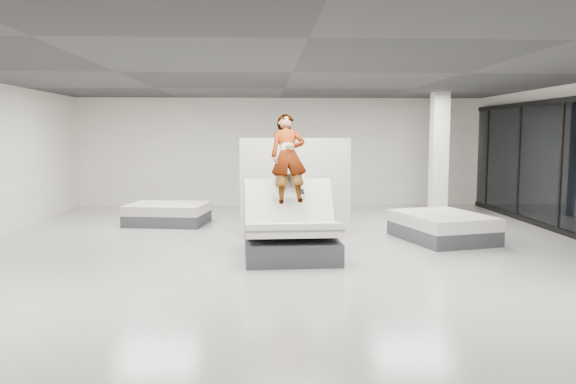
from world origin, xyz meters
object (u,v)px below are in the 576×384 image
object	(u,v)px
flat_bed_left_far	(168,214)
hero_bed	(290,233)
divider_panel	(295,188)
person	(288,178)
remote	(303,192)
flat_bed_right_far	(442,227)
column	(439,155)

from	to	relation	value
flat_bed_left_far	hero_bed	bearing A→B (deg)	-52.53
hero_bed	divider_panel	xyz separation A→B (m)	(0.18, 1.70, 0.62)
hero_bed	person	xyz separation A→B (m)	(-0.02, 0.35, 0.95)
person	remote	xyz separation A→B (m)	(0.24, -0.34, -0.22)
person	divider_panel	distance (m)	1.41
divider_panel	flat_bed_right_far	xyz separation A→B (m)	(2.97, -0.38, -0.76)
flat_bed_left_far	column	size ratio (longest dim) A/B	0.62
person	divider_panel	xyz separation A→B (m)	(0.20, 1.35, -0.33)
divider_panel	flat_bed_left_far	size ratio (longest dim) A/B	1.14
person	flat_bed_left_far	size ratio (longest dim) A/B	0.88
divider_panel	hero_bed	bearing A→B (deg)	-96.49
divider_panel	column	size ratio (longest dim) A/B	0.71
column	hero_bed	bearing A→B (deg)	-131.77
divider_panel	column	xyz separation A→B (m)	(3.86, 2.82, 0.57)
person	flat_bed_right_far	xyz separation A→B (m)	(3.17, 0.98, -1.09)
hero_bed	person	distance (m)	1.01
person	flat_bed_left_far	xyz separation A→B (m)	(-2.74, 3.24, -1.11)
person	divider_panel	bearing A→B (deg)	79.02
remote	column	distance (m)	5.94
hero_bed	column	xyz separation A→B (m)	(4.04, 4.53, 1.19)
divider_panel	flat_bed_right_far	world-z (taller)	divider_panel
column	flat_bed_right_far	bearing A→B (deg)	-105.61
hero_bed	column	size ratio (longest dim) A/B	0.68
divider_panel	flat_bed_right_far	distance (m)	3.09
flat_bed_right_far	divider_panel	bearing A→B (deg)	172.77
person	divider_panel	world-z (taller)	divider_panel
hero_bed	person	bearing A→B (deg)	92.57
person	column	size ratio (longest dim) A/B	0.55
hero_bed	flat_bed_left_far	distance (m)	4.53
divider_panel	column	world-z (taller)	column
person	flat_bed_right_far	bearing A→B (deg)	14.61
remote	flat_bed_left_far	distance (m)	4.74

